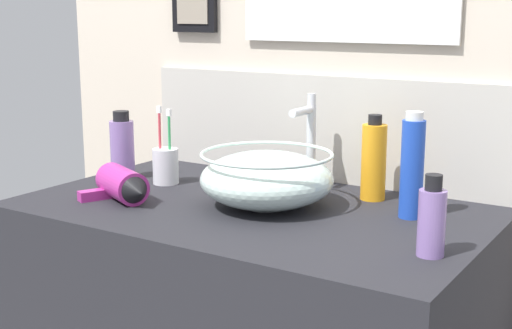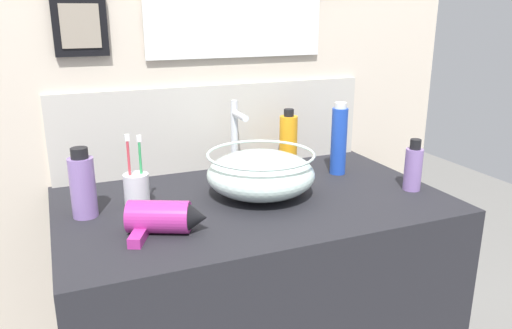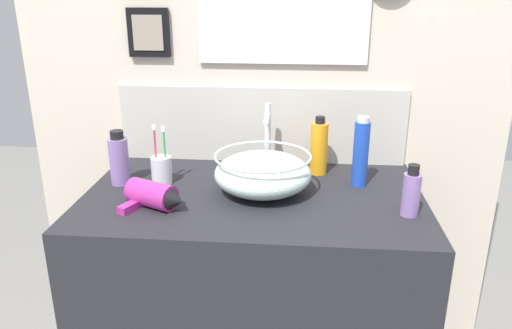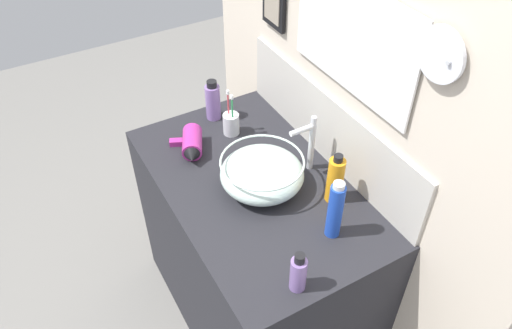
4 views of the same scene
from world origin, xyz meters
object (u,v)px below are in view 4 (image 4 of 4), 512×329
(shampoo_bottle, at_px, (298,273))
(hair_drier, at_px, (192,144))
(spray_bottle, at_px, (335,210))
(toothbrush_cup, at_px, (231,123))
(soap_dispenser, at_px, (213,101))
(faucet, at_px, (309,141))
(glass_bowl_sink, at_px, (262,173))
(lotion_bottle, at_px, (335,179))

(shampoo_bottle, bearing_deg, hair_drier, -178.64)
(spray_bottle, bearing_deg, toothbrush_cup, -176.27)
(hair_drier, bearing_deg, soap_dispenser, 133.15)
(faucet, xyz_separation_m, toothbrush_cup, (-0.34, -0.15, -0.09))
(toothbrush_cup, height_order, soap_dispenser, toothbrush_cup)
(glass_bowl_sink, bearing_deg, spray_bottle, 16.54)
(toothbrush_cup, bearing_deg, shampoo_bottle, -12.82)
(faucet, bearing_deg, lotion_bottle, -3.11)
(spray_bottle, bearing_deg, glass_bowl_sink, -163.46)
(faucet, height_order, shampoo_bottle, faucet)
(soap_dispenser, bearing_deg, hair_drier, -46.85)
(glass_bowl_sink, xyz_separation_m, lotion_bottle, (0.18, 0.19, 0.03))
(shampoo_bottle, bearing_deg, faucet, 142.88)
(spray_bottle, relative_size, shampoo_bottle, 1.52)
(spray_bottle, height_order, shampoo_bottle, spray_bottle)
(hair_drier, height_order, soap_dispenser, soap_dispenser)
(faucet, bearing_deg, soap_dispenser, -160.69)
(faucet, distance_m, soap_dispenser, 0.51)
(toothbrush_cup, bearing_deg, lotion_bottle, 15.20)
(soap_dispenser, bearing_deg, spray_bottle, 4.22)
(hair_drier, distance_m, soap_dispenser, 0.25)
(faucet, xyz_separation_m, lotion_bottle, (0.18, -0.01, -0.04))
(spray_bottle, bearing_deg, shampoo_bottle, -61.02)
(faucet, relative_size, lotion_bottle, 1.18)
(toothbrush_cup, relative_size, shampoo_bottle, 1.32)
(glass_bowl_sink, relative_size, hair_drier, 1.50)
(faucet, distance_m, hair_drier, 0.48)
(shampoo_bottle, bearing_deg, glass_bowl_sink, 163.75)
(hair_drier, relative_size, spray_bottle, 0.88)
(faucet, xyz_separation_m, soap_dispenser, (-0.48, -0.17, -0.05))
(faucet, bearing_deg, spray_bottle, -19.26)
(toothbrush_cup, height_order, spray_bottle, spray_bottle)
(glass_bowl_sink, bearing_deg, shampoo_bottle, -16.25)
(spray_bottle, bearing_deg, faucet, 160.74)
(spray_bottle, distance_m, shampoo_bottle, 0.26)
(hair_drier, relative_size, shampoo_bottle, 1.33)
(shampoo_bottle, bearing_deg, spray_bottle, 118.98)
(spray_bottle, distance_m, lotion_bottle, 0.17)
(toothbrush_cup, xyz_separation_m, lotion_bottle, (0.53, 0.14, 0.05))
(hair_drier, height_order, spray_bottle, spray_bottle)
(hair_drier, xyz_separation_m, shampoo_bottle, (0.75, 0.02, 0.03))
(lotion_bottle, bearing_deg, toothbrush_cup, -164.80)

